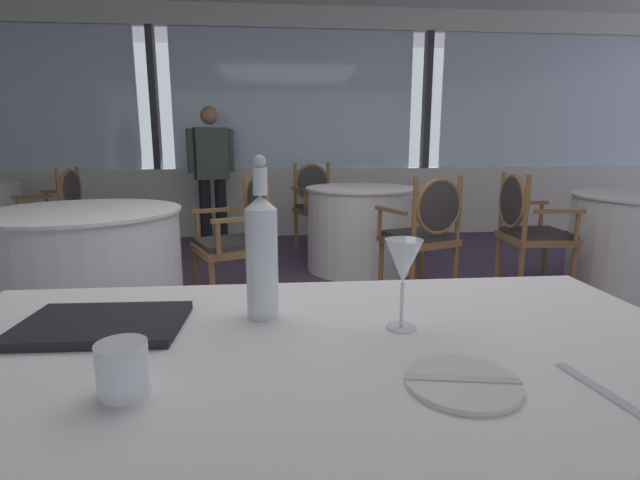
# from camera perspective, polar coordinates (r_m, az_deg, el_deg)

# --- Properties ---
(ground_plane) EXTENTS (13.83, 13.83, 0.00)m
(ground_plane) POSITION_cam_1_polar(r_m,az_deg,el_deg) (2.51, 0.46, -15.64)
(ground_plane) COLOR #47384C
(window_wall_far) EXTENTS (10.64, 0.14, 2.75)m
(window_wall_far) POSITION_cam_1_polar(r_m,az_deg,el_deg) (5.96, -3.14, 11.13)
(window_wall_far) COLOR silver
(window_wall_far) RESTS_ON ground_plane
(side_plate) EXTENTS (0.19, 0.19, 0.01)m
(side_plate) POSITION_cam_1_polar(r_m,az_deg,el_deg) (0.83, 16.95, -16.30)
(side_plate) COLOR silver
(side_plate) RESTS_ON foreground_table
(butter_knife) EXTENTS (0.19, 0.05, 0.00)m
(butter_knife) POSITION_cam_1_polar(r_m,az_deg,el_deg) (0.82, 16.97, -15.98)
(butter_knife) COLOR silver
(butter_knife) RESTS_ON foreground_table
(dinner_fork) EXTENTS (0.04, 0.18, 0.00)m
(dinner_fork) POSITION_cam_1_polar(r_m,az_deg,el_deg) (0.90, 30.95, -15.36)
(dinner_fork) COLOR silver
(dinner_fork) RESTS_ON foreground_table
(water_bottle) EXTENTS (0.07, 0.07, 0.36)m
(water_bottle) POSITION_cam_1_polar(r_m,az_deg,el_deg) (1.04, -7.13, -1.55)
(water_bottle) COLOR white
(water_bottle) RESTS_ON foreground_table
(wine_glass) EXTENTS (0.08, 0.08, 0.19)m
(wine_glass) POSITION_cam_1_polar(r_m,az_deg,el_deg) (0.98, 10.15, -2.86)
(wine_glass) COLOR white
(wine_glass) RESTS_ON foreground_table
(water_tumbler) EXTENTS (0.08, 0.08, 0.09)m
(water_tumbler) POSITION_cam_1_polar(r_m,az_deg,el_deg) (0.81, -22.97, -14.28)
(water_tumbler) COLOR white
(water_tumbler) RESTS_ON foreground_table
(menu_book) EXTENTS (0.34, 0.24, 0.02)m
(menu_book) POSITION_cam_1_polar(r_m,az_deg,el_deg) (1.11, -25.06, -9.31)
(menu_book) COLOR black
(menu_book) RESTS_ON foreground_table
(dining_chair_0_1) EXTENTS (0.48, 0.55, 0.94)m
(dining_chair_0_1) POSITION_cam_1_polar(r_m,az_deg,el_deg) (3.92, 23.93, 1.83)
(dining_chair_0_1) COLOR olive
(dining_chair_0_1) RESTS_ON ground_plane
(background_table_1) EXTENTS (1.18, 1.18, 0.77)m
(background_table_1) POSITION_cam_1_polar(r_m,az_deg,el_deg) (3.21, -26.74, -3.46)
(background_table_1) COLOR white
(background_table_1) RESTS_ON ground_plane
(dining_chair_1_0) EXTENTS (0.61, 0.64, 0.94)m
(dining_chair_1_0) POSITION_cam_1_polar(r_m,az_deg,el_deg) (3.36, -9.55, 1.11)
(dining_chair_1_0) COLOR olive
(dining_chair_1_0) RESTS_ON ground_plane
(dining_chair_2_0) EXTENTS (0.49, 0.55, 0.93)m
(dining_chair_2_0) POSITION_cam_1_polar(r_m,az_deg,el_deg) (5.25, -29.25, 3.50)
(dining_chair_2_0) COLOR olive
(dining_chair_2_0) RESTS_ON ground_plane
(background_table_3) EXTENTS (1.02, 1.02, 0.77)m
(background_table_3) POSITION_cam_1_polar(r_m,az_deg,el_deg) (4.34, 4.98, 1.42)
(background_table_3) COLOR white
(background_table_3) RESTS_ON ground_plane
(dining_chair_3_0) EXTENTS (0.63, 0.59, 0.93)m
(dining_chair_3_0) POSITION_cam_1_polar(r_m,az_deg,el_deg) (3.57, 12.83, 1.53)
(dining_chair_3_0) COLOR olive
(dining_chair_3_0) RESTS_ON ground_plane
(dining_chair_3_1) EXTENTS (0.63, 0.59, 0.95)m
(dining_chair_3_1) POSITION_cam_1_polar(r_m,az_deg,el_deg) (5.13, -0.43, 5.00)
(dining_chair_3_1) COLOR olive
(dining_chair_3_1) RESTS_ON ground_plane
(diner_person_0) EXTENTS (0.50, 0.31, 1.56)m
(diner_person_0) POSITION_cam_1_polar(r_m,az_deg,el_deg) (5.48, -13.11, 8.51)
(diner_person_0) COLOR black
(diner_person_0) RESTS_ON ground_plane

